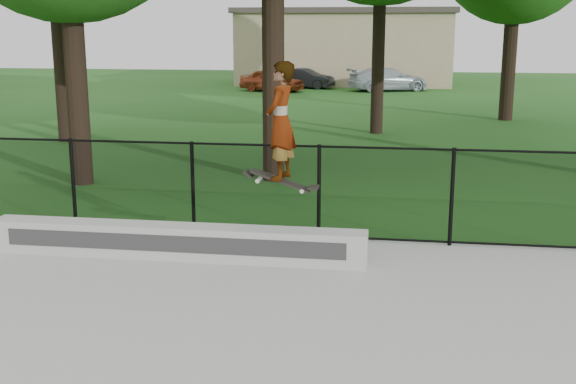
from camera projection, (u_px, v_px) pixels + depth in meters
name	position (u px, v px, depth m)	size (l,w,h in m)	color
grind_ledge	(176.00, 241.00, 10.32)	(5.45, 0.40, 0.48)	#AEAEA9
car_a	(272.00, 80.00, 37.28)	(1.34, 3.31, 1.13)	#9E3B1C
car_b	(304.00, 78.00, 39.13)	(1.12, 2.91, 1.06)	black
car_c	(388.00, 79.00, 37.51)	(1.68, 3.81, 1.20)	#AAB5C1
skater_airborne	(281.00, 124.00, 9.53)	(0.81, 0.62, 1.78)	black
chainlink_fence	(319.00, 193.00, 11.07)	(16.06, 0.06, 1.50)	black
distant_building	(345.00, 46.00, 41.99)	(12.40, 6.40, 4.30)	tan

